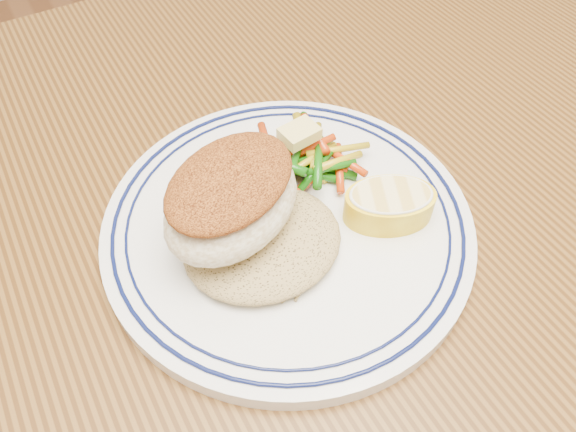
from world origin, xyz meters
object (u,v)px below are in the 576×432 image
at_px(rice_pilaf, 262,239).
at_px(lemon_wedge, 389,204).
at_px(dining_table, 316,303).
at_px(fish_fillet, 231,198).
at_px(plate, 288,224).
at_px(vegetable_pile, 304,159).

xyz_separation_m(rice_pilaf, lemon_wedge, (0.10, -0.02, 0.00)).
xyz_separation_m(dining_table, lemon_wedge, (0.05, -0.01, 0.13)).
distance_m(fish_fillet, lemon_wedge, 0.12).
distance_m(plate, lemon_wedge, 0.08).
bearing_deg(vegetable_pile, lemon_wedge, -67.18).
height_order(dining_table, fish_fillet, fish_fillet).
height_order(dining_table, vegetable_pile, vegetable_pile).
bearing_deg(vegetable_pile, rice_pilaf, -141.20).
bearing_deg(fish_fillet, plate, -5.99).
relative_size(fish_fillet, vegetable_pile, 1.30).
xyz_separation_m(vegetable_pile, lemon_wedge, (0.03, -0.08, 0.00)).
distance_m(plate, fish_fillet, 0.07).
distance_m(dining_table, lemon_wedge, 0.14).
height_order(dining_table, rice_pilaf, rice_pilaf).
relative_size(plate, vegetable_pile, 2.75).
distance_m(rice_pilaf, lemon_wedge, 0.10).
relative_size(plate, lemon_wedge, 3.42).
relative_size(dining_table, lemon_wedge, 17.54).
bearing_deg(lemon_wedge, plate, 153.19).
relative_size(dining_table, plate, 5.13).
bearing_deg(plate, lemon_wedge, -26.81).
xyz_separation_m(rice_pilaf, vegetable_pile, (0.07, 0.05, 0.00)).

